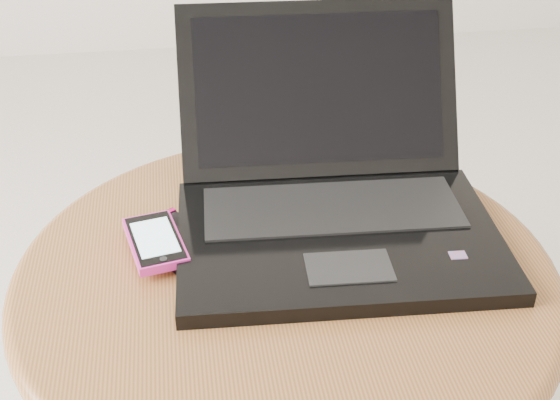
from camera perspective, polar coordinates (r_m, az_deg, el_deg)
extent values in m
cylinder|color=brown|center=(0.83, 0.44, -5.63)|extent=(0.57, 0.57, 0.03)
torus|color=brown|center=(0.83, 0.44, -5.63)|extent=(0.60, 0.60, 0.03)
cube|color=black|center=(0.85, 4.49, -3.00)|extent=(0.37, 0.27, 0.02)
cube|color=black|center=(0.88, 3.99, -0.57)|extent=(0.31, 0.13, 0.00)
cube|color=black|center=(0.79, 5.29, -5.12)|extent=(0.09, 0.06, 0.00)
cube|color=red|center=(0.83, 13.41, -4.11)|extent=(0.02, 0.01, 0.00)
cube|color=black|center=(0.95, 2.98, 8.46)|extent=(0.36, 0.14, 0.20)
cube|color=black|center=(0.95, 3.02, 8.49)|extent=(0.32, 0.11, 0.16)
cube|color=black|center=(0.86, -7.95, -3.11)|extent=(0.11, 0.13, 0.01)
cube|color=#B70452|center=(0.89, -9.64, -1.31)|extent=(0.05, 0.03, 0.00)
cube|color=#DA2996|center=(0.84, -9.48, -3.17)|extent=(0.07, 0.11, 0.01)
cube|color=black|center=(0.84, -9.52, -2.85)|extent=(0.07, 0.11, 0.00)
cube|color=#C5E9F7|center=(0.84, -9.52, -2.81)|extent=(0.06, 0.08, 0.00)
cylinder|color=black|center=(0.80, -8.88, -4.45)|extent=(0.01, 0.01, 0.00)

